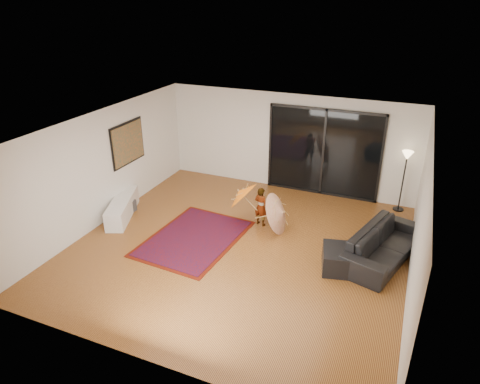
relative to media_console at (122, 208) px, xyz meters
The scene contains 17 objects.
floor 3.27m from the media_console, ahead, with size 7.00×7.00×0.00m, color #A4692D.
ceiling 4.08m from the media_console, ahead, with size 7.00×7.00×0.00m, color white.
wall_back 4.75m from the media_console, 45.28° to the left, with size 7.00×7.00×0.00m, color silver.
wall_front 5.06m from the media_console, 48.84° to the right, with size 7.00×7.00×0.00m, color silver.
wall_left 1.16m from the media_console, 138.97° to the right, with size 7.00×7.00×0.00m, color silver.
wall_right 6.84m from the media_console, ahead, with size 7.00×7.00×0.00m, color silver.
sliding_door 5.44m from the media_console, 37.41° to the left, with size 3.06×0.07×2.40m.
painting 1.63m from the media_console, 105.29° to the left, with size 0.04×1.28×1.08m.
media_console is the anchor object (origin of this frame).
speaker 0.30m from the media_console, 90.00° to the left, with size 0.26×0.26×0.30m, color #424244.
persian_rug 2.19m from the media_console, ahead, with size 2.06×2.75×0.02m.
sofa 6.22m from the media_console, ahead, with size 2.33×0.91×0.68m, color black.
ottoman 5.48m from the media_console, ahead, with size 0.78×0.78×0.45m, color black.
floor_lamp 7.11m from the media_console, 25.53° to the left, with size 0.27×0.27×1.59m.
child 3.47m from the media_console, 15.65° to the left, with size 0.35×0.23×0.97m, color #999999.
parasol_orange 2.96m from the media_console, 17.62° to the left, with size 0.68×0.83×0.88m.
parasol_white 4.02m from the media_console, 11.27° to the left, with size 0.57×0.98×0.98m.
Camera 1 is at (3.11, -7.40, 5.09)m, focal length 32.00 mm.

